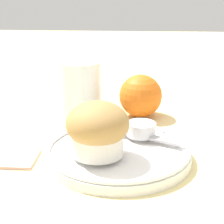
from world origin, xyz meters
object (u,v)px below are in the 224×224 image
object	(u,v)px
butter_knife	(130,133)
orange_fruit	(141,96)
muffin	(98,129)
juice_glass	(80,90)

from	to	relation	value
butter_knife	orange_fruit	world-z (taller)	orange_fruit
muffin	butter_knife	distance (m)	0.09
orange_fruit	juice_glass	size ratio (longest dim) A/B	0.76
muffin	butter_knife	bearing A→B (deg)	60.15
muffin	orange_fruit	bearing A→B (deg)	74.78
butter_knife	juice_glass	distance (m)	0.16
butter_knife	juice_glass	bearing A→B (deg)	152.47
orange_fruit	muffin	bearing A→B (deg)	-105.22
juice_glass	orange_fruit	bearing A→B (deg)	5.45
muffin	orange_fruit	size ratio (longest dim) A/B	1.06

